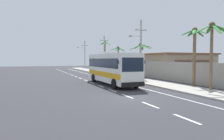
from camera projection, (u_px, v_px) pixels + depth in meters
name	position (u px, v px, depth m)	size (l,w,h in m)	color
ground_plane	(132.00, 98.00, 16.38)	(160.00, 160.00, 0.00)	#303035
sidewalk_kerb	(144.00, 81.00, 28.13)	(3.20, 90.00, 0.14)	#A8A399
lane_markings	(99.00, 80.00, 30.93)	(3.59, 71.12, 0.01)	white
boundary_wall	(153.00, 70.00, 33.16)	(0.24, 60.00, 2.59)	#9E998E
coach_bus_foreground	(112.00, 67.00, 25.03)	(3.01, 10.89, 3.86)	white
motorcycle_beside_bus	(102.00, 74.00, 34.21)	(0.56, 1.96, 1.63)	black
pedestrian_near_kerb	(136.00, 72.00, 32.20)	(0.36, 0.36, 1.70)	gold
pedestrian_midwalk	(121.00, 72.00, 33.57)	(0.36, 0.36, 1.69)	red
pedestrian_far_walk	(126.00, 72.00, 32.94)	(0.36, 0.36, 1.55)	#2D7A47
utility_pole_mid	(140.00, 48.00, 32.21)	(2.96, 0.24, 8.89)	#9E9E99
utility_pole_far	(104.00, 53.00, 48.96)	(1.98, 0.24, 8.31)	#9E9E99
utility_pole_distant	(85.00, 54.00, 65.46)	(3.50, 0.24, 8.61)	#9E9E99
palm_nearest	(212.00, 39.00, 19.57)	(4.00, 3.67, 6.39)	brown
palm_second	(105.00, 50.00, 54.68)	(3.30, 3.30, 7.67)	brown
palm_third	(118.00, 53.00, 44.36)	(3.06, 3.04, 5.64)	brown
palm_fourth	(141.00, 51.00, 34.63)	(3.85, 3.94, 5.61)	brown
palm_farthest	(194.00, 47.00, 22.84)	(2.58, 2.89, 6.39)	brown
roadside_building	(177.00, 65.00, 37.78)	(11.06, 9.07, 3.99)	tan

